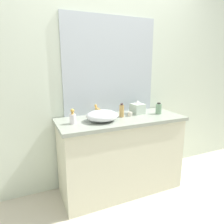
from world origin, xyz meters
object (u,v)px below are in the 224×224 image
Objects in this scene: lotion_bottle at (122,111)px; tissue_box at (138,108)px; sink_basin at (102,116)px; perfume_bottle at (159,109)px; candle_jar at (130,114)px; soap_dispenser at (73,118)px.

lotion_bottle is 0.97× the size of tissue_box.
sink_basin is 0.71m from perfume_bottle.
candle_jar is (0.36, 0.07, -0.03)m from sink_basin.
tissue_box is (-0.22, 0.11, 0.00)m from perfume_bottle.
soap_dispenser is at bearing -172.10° from tissue_box.
tissue_box is 3.09× the size of candle_jar.
perfume_bottle is (0.45, -0.05, -0.01)m from lotion_bottle.
perfume_bottle is at bearing -5.97° from lotion_bottle.
sink_basin is 0.51m from tissue_box.
lotion_bottle is 2.98× the size of candle_jar.
lotion_bottle is 0.25m from tissue_box.
perfume_bottle is 0.84× the size of tissue_box.
sink_basin is 6.47× the size of candle_jar.
perfume_bottle is at bearing -27.26° from tissue_box.
lotion_bottle is at bearing 15.27° from sink_basin.
lotion_bottle reaches higher than perfume_bottle.
soap_dispenser reaches higher than candle_jar.
tissue_box is at bearing 15.13° from sink_basin.
candle_jar is at bearing 11.18° from sink_basin.
soap_dispenser is at bearing 175.28° from sink_basin.
sink_basin is at bearing -164.73° from lotion_bottle.
perfume_bottle is 0.24m from tissue_box.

